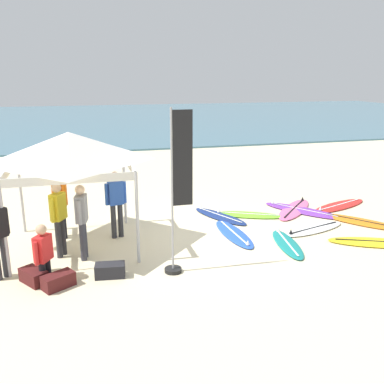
% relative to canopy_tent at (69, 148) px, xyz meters
% --- Properties ---
extents(ground_plane, '(80.00, 80.00, 0.00)m').
position_rel_canopy_tent_xyz_m(ground_plane, '(2.68, -0.10, -2.39)').
color(ground_plane, beige).
extents(sea, '(80.00, 36.00, 0.10)m').
position_rel_canopy_tent_xyz_m(sea, '(2.68, 30.73, -2.34)').
color(sea, teal).
rests_on(sea, ground).
extents(canopy_tent, '(2.77, 2.77, 2.75)m').
position_rel_canopy_tent_xyz_m(canopy_tent, '(0.00, 0.00, 0.00)').
color(canopy_tent, '#B7B7BC').
rests_on(canopy_tent, ground).
extents(surfboard_pink, '(2.10, 2.15, 0.19)m').
position_rel_canopy_tent_xyz_m(surfboard_pink, '(6.42, 1.15, -2.35)').
color(surfboard_pink, pink).
rests_on(surfboard_pink, ground).
extents(surfboard_teal, '(0.80, 1.91, 0.19)m').
position_rel_canopy_tent_xyz_m(surfboard_teal, '(4.93, -1.28, -2.35)').
color(surfboard_teal, '#19847F').
rests_on(surfboard_teal, ground).
extents(surfboard_navy, '(1.38, 2.04, 0.19)m').
position_rel_canopy_tent_xyz_m(surfboard_navy, '(4.01, 1.11, -2.35)').
color(surfboard_navy, navy).
rests_on(surfboard_navy, ground).
extents(surfboard_orange, '(1.93, 2.22, 0.19)m').
position_rel_canopy_tent_xyz_m(surfboard_orange, '(7.70, -0.38, -2.35)').
color(surfboard_orange, orange).
rests_on(surfboard_orange, ground).
extents(surfboard_yellow, '(2.44, 1.53, 0.19)m').
position_rel_canopy_tent_xyz_m(surfboard_yellow, '(7.13, -1.79, -2.35)').
color(surfboard_yellow, yellow).
rests_on(surfboard_yellow, ground).
extents(surfboard_red, '(2.39, 1.42, 0.19)m').
position_rel_canopy_tent_xyz_m(surfboard_red, '(7.96, 1.12, -2.35)').
color(surfboard_red, red).
rests_on(surfboard_red, ground).
extents(surfboard_blue, '(0.66, 2.11, 0.19)m').
position_rel_canopy_tent_xyz_m(surfboard_blue, '(3.92, -0.32, -2.35)').
color(surfboard_blue, blue).
rests_on(surfboard_blue, ground).
extents(surfboard_purple, '(2.03, 2.41, 0.19)m').
position_rel_canopy_tent_xyz_m(surfboard_purple, '(6.61, 0.97, -2.35)').
color(surfboard_purple, purple).
rests_on(surfboard_purple, ground).
extents(surfboard_white, '(2.10, 1.11, 0.19)m').
position_rel_canopy_tent_xyz_m(surfboard_white, '(6.09, -0.53, -2.35)').
color(surfboard_white, white).
rests_on(surfboard_white, ground).
extents(surfboard_lime, '(2.14, 1.41, 0.19)m').
position_rel_canopy_tent_xyz_m(surfboard_lime, '(4.84, 1.02, -2.35)').
color(surfboard_lime, '#7AD12D').
rests_on(surfboard_lime, ground).
extents(person_blue, '(0.54, 0.29, 1.71)m').
position_rel_canopy_tent_xyz_m(person_blue, '(1.01, 0.30, -1.40)').
color(person_blue, '#2D2D33').
rests_on(person_blue, ground).
extents(person_grey, '(0.28, 0.54, 1.71)m').
position_rel_canopy_tent_xyz_m(person_grey, '(0.17, -0.81, -1.40)').
color(person_grey, '#383842').
rests_on(person_grey, ground).
extents(person_yellow, '(0.37, 0.49, 1.71)m').
position_rel_canopy_tent_xyz_m(person_yellow, '(-0.32, -0.53, -1.40)').
color(person_yellow, '#2D2D33').
rests_on(person_yellow, ground).
extents(person_orange, '(0.38, 0.48, 1.71)m').
position_rel_canopy_tent_xyz_m(person_orange, '(-0.34, 0.64, -1.40)').
color(person_orange, black).
rests_on(person_orange, ground).
extents(person_red, '(0.37, 0.49, 1.20)m').
position_rel_canopy_tent_xyz_m(person_red, '(-0.60, -1.71, -1.73)').
color(person_red, black).
rests_on(person_red, ground).
extents(banner_flag, '(0.60, 0.36, 3.40)m').
position_rel_canopy_tent_xyz_m(banner_flag, '(2.07, -1.97, -0.81)').
color(banner_flag, '#99999E').
rests_on(banner_flag, ground).
extents(gear_bag_near_tent, '(0.68, 0.58, 0.28)m').
position_rel_canopy_tent_xyz_m(gear_bag_near_tent, '(-0.34, -2.06, -2.25)').
color(gear_bag_near_tent, '#4C1919').
rests_on(gear_bag_near_tent, ground).
extents(gear_bag_by_pole, '(0.61, 0.67, 0.28)m').
position_rel_canopy_tent_xyz_m(gear_bag_by_pole, '(-0.82, -1.74, -2.25)').
color(gear_bag_by_pole, '#4C1919').
rests_on(gear_bag_by_pole, ground).
extents(gear_bag_on_sand, '(0.64, 0.39, 0.28)m').
position_rel_canopy_tent_xyz_m(gear_bag_on_sand, '(0.66, -1.86, -2.25)').
color(gear_bag_on_sand, '#232328').
rests_on(gear_bag_on_sand, ground).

